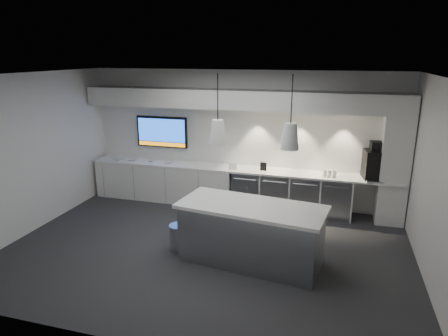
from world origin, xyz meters
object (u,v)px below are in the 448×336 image
(island, at_px, (251,234))
(bin, at_px, (179,237))
(coffee_machine, at_px, (375,163))
(wall_tv, at_px, (162,132))

(island, height_order, bin, island)
(bin, relative_size, coffee_machine, 0.61)
(bin, bearing_deg, wall_tv, 119.11)
(wall_tv, distance_m, bin, 3.24)
(bin, height_order, coffee_machine, coffee_machine)
(wall_tv, height_order, island, wall_tv)
(wall_tv, relative_size, bin, 2.68)
(coffee_machine, bearing_deg, wall_tv, 168.15)
(island, distance_m, coffee_machine, 3.19)
(wall_tv, relative_size, coffee_machine, 1.64)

